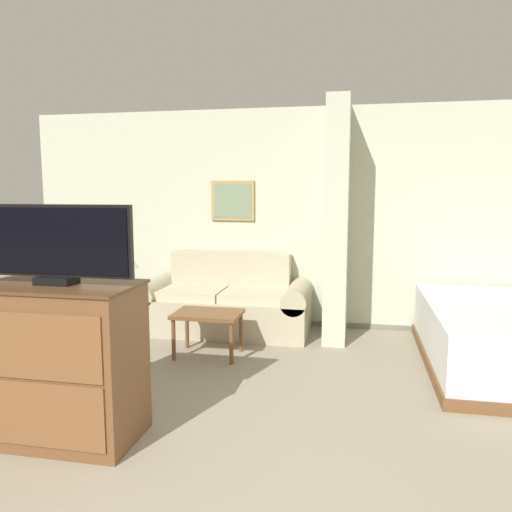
{
  "coord_description": "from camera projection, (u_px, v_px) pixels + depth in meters",
  "views": [
    {
      "loc": [
        0.32,
        -1.97,
        1.63
      ],
      "look_at": [
        -0.56,
        2.37,
        1.05
      ],
      "focal_mm": 35.0,
      "sensor_mm": 36.0,
      "label": 1
    }
  ],
  "objects": [
    {
      "name": "wall_back",
      "position": [
        329.0,
        219.0,
        5.93
      ],
      "size": [
        7.49,
        0.16,
        2.6
      ],
      "color": "beige",
      "rests_on": "ground_plane"
    },
    {
      "name": "wall_partition_pillar",
      "position": [
        337.0,
        221.0,
        5.45
      ],
      "size": [
        0.24,
        0.81,
        2.6
      ],
      "color": "beige",
      "rests_on": "ground_plane"
    },
    {
      "name": "couch",
      "position": [
        225.0,
        304.0,
        5.82
      ],
      "size": [
        1.98,
        0.84,
        0.89
      ],
      "color": "#B7AD8E",
      "rests_on": "ground_plane"
    },
    {
      "name": "coffee_table",
      "position": [
        208.0,
        318.0,
        4.92
      ],
      "size": [
        0.66,
        0.47,
        0.44
      ],
      "color": "brown",
      "rests_on": "ground_plane"
    },
    {
      "name": "side_table",
      "position": [
        128.0,
        290.0,
        5.98
      ],
      "size": [
        0.46,
        0.46,
        0.53
      ],
      "color": "brown",
      "rests_on": "ground_plane"
    },
    {
      "name": "table_lamp",
      "position": [
        127.0,
        262.0,
        5.94
      ],
      "size": [
        0.28,
        0.28,
        0.4
      ],
      "color": "tan",
      "rests_on": "side_table"
    },
    {
      "name": "tv_dresser",
      "position": [
        61.0,
        362.0,
        3.26
      ],
      "size": [
        1.03,
        0.58,
        1.04
      ],
      "color": "brown",
      "rests_on": "ground_plane"
    },
    {
      "name": "tv",
      "position": [
        54.0,
        244.0,
        3.16
      ],
      "size": [
        1.06,
        0.16,
        0.51
      ],
      "color": "black",
      "rests_on": "tv_dresser"
    },
    {
      "name": "bed",
      "position": [
        512.0,
        338.0,
        4.58
      ],
      "size": [
        1.54,
        2.14,
        0.58
      ],
      "color": "brown",
      "rests_on": "ground_plane"
    }
  ]
}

